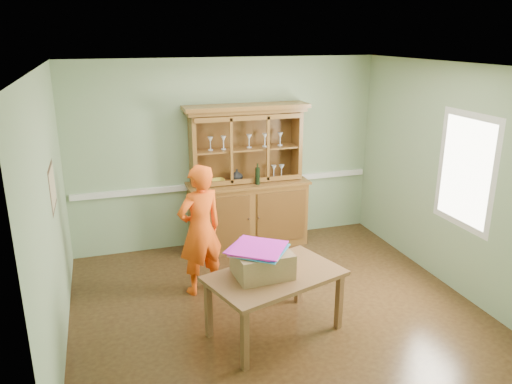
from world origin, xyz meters
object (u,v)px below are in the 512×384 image
object	(u,v)px
cardboard_box	(262,263)
person	(200,230)
china_hutch	(247,197)
dining_table	(275,281)

from	to	relation	value
cardboard_box	person	xyz separation A→B (m)	(-0.42, 1.08, -0.01)
china_hutch	dining_table	distance (m)	2.33
china_hutch	cardboard_box	xyz separation A→B (m)	(-0.52, -2.27, 0.07)
cardboard_box	person	world-z (taller)	person
china_hutch	person	world-z (taller)	china_hutch
china_hutch	person	xyz separation A→B (m)	(-0.94, -1.19, 0.07)
china_hutch	cardboard_box	world-z (taller)	china_hutch
dining_table	cardboard_box	bearing A→B (deg)	153.37
dining_table	cardboard_box	distance (m)	0.25
person	china_hutch	bearing A→B (deg)	-147.89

